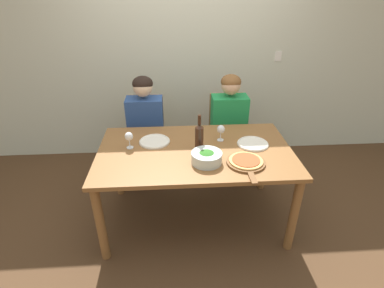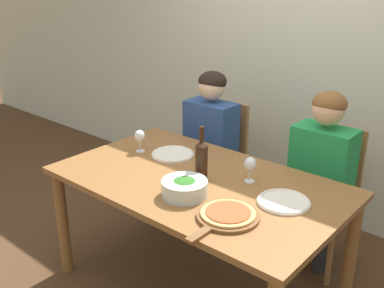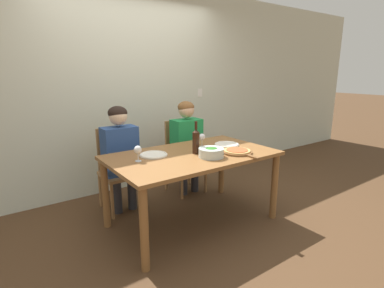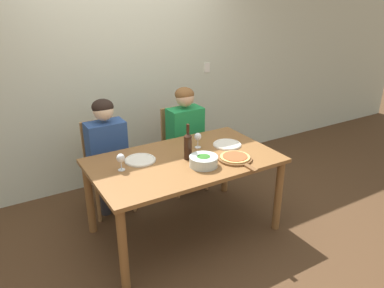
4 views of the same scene
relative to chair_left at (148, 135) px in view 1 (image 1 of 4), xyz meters
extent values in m
plane|color=#4C331E|center=(0.48, -0.83, -0.50)|extent=(40.00, 40.00, 0.00)
cube|color=beige|center=(0.48, 0.54, 0.85)|extent=(10.00, 0.05, 2.70)
cube|color=white|center=(1.58, 0.51, 0.75)|extent=(0.08, 0.01, 0.12)
cube|color=brown|center=(0.48, -0.83, 0.25)|extent=(1.68, 0.99, 0.04)
cylinder|color=brown|center=(-0.30, -1.26, -0.13)|extent=(0.07, 0.07, 0.72)
cylinder|color=brown|center=(1.26, -1.26, -0.13)|extent=(0.07, 0.07, 0.72)
cylinder|color=brown|center=(-0.30, -0.39, -0.13)|extent=(0.07, 0.07, 0.72)
cylinder|color=brown|center=(1.26, -0.39, -0.13)|extent=(0.07, 0.07, 0.72)
cube|color=#9E7042|center=(0.00, -0.08, -0.08)|extent=(0.42, 0.42, 0.04)
cube|color=#9E7042|center=(0.00, 0.12, 0.19)|extent=(0.38, 0.03, 0.50)
cylinder|color=#9E7042|center=(-0.19, -0.27, -0.30)|extent=(0.04, 0.04, 0.40)
cylinder|color=#9E7042|center=(0.19, -0.27, -0.30)|extent=(0.04, 0.04, 0.40)
cylinder|color=#9E7042|center=(-0.19, 0.11, -0.30)|extent=(0.04, 0.04, 0.40)
cylinder|color=#9E7042|center=(0.19, 0.11, -0.30)|extent=(0.04, 0.04, 0.40)
cube|color=#9E7042|center=(0.91, -0.08, -0.08)|extent=(0.42, 0.42, 0.04)
cube|color=#9E7042|center=(0.91, 0.12, 0.19)|extent=(0.38, 0.03, 0.50)
cylinder|color=#9E7042|center=(0.72, -0.27, -0.30)|extent=(0.04, 0.04, 0.40)
cylinder|color=#9E7042|center=(1.10, -0.27, -0.30)|extent=(0.04, 0.04, 0.40)
cylinder|color=#9E7042|center=(0.72, 0.11, -0.30)|extent=(0.04, 0.04, 0.40)
cylinder|color=#9E7042|center=(1.10, 0.11, -0.30)|extent=(0.04, 0.04, 0.40)
cylinder|color=#28282D|center=(-0.09, -0.16, -0.28)|extent=(0.10, 0.10, 0.44)
cylinder|color=#28282D|center=(0.09, -0.16, -0.28)|extent=(0.10, 0.10, 0.44)
cube|color=navy|center=(0.00, -0.10, 0.21)|extent=(0.38, 0.22, 0.54)
cylinder|color=navy|center=(-0.20, -0.34, 0.06)|extent=(0.07, 0.31, 0.14)
cylinder|color=navy|center=(0.20, -0.34, 0.06)|extent=(0.07, 0.31, 0.14)
sphere|color=beige|center=(0.00, -0.10, 0.60)|extent=(0.20, 0.20, 0.20)
ellipsoid|color=black|center=(0.00, -0.09, 0.64)|extent=(0.21, 0.21, 0.15)
cylinder|color=#28282D|center=(0.82, -0.16, -0.28)|extent=(0.10, 0.10, 0.44)
cylinder|color=#28282D|center=(1.00, -0.16, -0.28)|extent=(0.10, 0.10, 0.44)
cube|color=#1E8C47|center=(0.91, -0.10, 0.21)|extent=(0.38, 0.22, 0.54)
cylinder|color=#1E8C47|center=(0.71, -0.34, 0.06)|extent=(0.07, 0.31, 0.14)
cylinder|color=#1E8C47|center=(1.11, -0.34, 0.06)|extent=(0.07, 0.31, 0.14)
sphere|color=#DBAD89|center=(0.91, -0.10, 0.60)|extent=(0.20, 0.20, 0.20)
ellipsoid|color=brown|center=(0.91, -0.09, 0.64)|extent=(0.21, 0.21, 0.15)
cylinder|color=black|center=(0.51, -0.84, 0.37)|extent=(0.07, 0.07, 0.22)
cone|color=black|center=(0.51, -0.84, 0.50)|extent=(0.07, 0.07, 0.03)
cylinder|color=black|center=(0.51, -0.84, 0.55)|extent=(0.03, 0.03, 0.08)
cylinder|color=silver|center=(0.56, -1.03, 0.31)|extent=(0.25, 0.25, 0.09)
ellipsoid|color=#2D6B23|center=(0.56, -1.03, 0.31)|extent=(0.20, 0.20, 0.10)
cylinder|color=silver|center=(0.12, -0.66, 0.27)|extent=(0.28, 0.28, 0.01)
torus|color=silver|center=(0.12, -0.66, 0.28)|extent=(0.27, 0.27, 0.02)
cylinder|color=silver|center=(1.00, -0.76, 0.27)|extent=(0.28, 0.28, 0.01)
torus|color=silver|center=(1.00, -0.76, 0.28)|extent=(0.27, 0.27, 0.02)
cylinder|color=brown|center=(0.87, -1.07, 0.27)|extent=(0.31, 0.31, 0.02)
cube|color=brown|center=(0.87, -1.29, 0.27)|extent=(0.04, 0.14, 0.02)
cylinder|color=tan|center=(0.87, -1.07, 0.29)|extent=(0.27, 0.27, 0.01)
cylinder|color=#AD4C28|center=(0.87, -1.07, 0.30)|extent=(0.22, 0.22, 0.01)
cylinder|color=silver|center=(-0.09, -0.75, 0.27)|extent=(0.06, 0.06, 0.01)
cylinder|color=silver|center=(-0.09, -0.75, 0.31)|extent=(0.01, 0.01, 0.07)
ellipsoid|color=silver|center=(-0.09, -0.75, 0.38)|extent=(0.07, 0.07, 0.08)
ellipsoid|color=maroon|center=(-0.09, -0.75, 0.36)|extent=(0.06, 0.06, 0.03)
cylinder|color=silver|center=(0.72, -0.66, 0.27)|extent=(0.06, 0.06, 0.01)
cylinder|color=silver|center=(0.72, -0.66, 0.31)|extent=(0.01, 0.01, 0.07)
ellipsoid|color=silver|center=(0.72, -0.66, 0.38)|extent=(0.07, 0.07, 0.08)
ellipsoid|color=maroon|center=(0.72, -0.66, 0.36)|extent=(0.06, 0.06, 0.03)
camera|label=1|loc=(0.30, -3.07, 1.55)|focal=28.00mm
camera|label=2|loc=(1.98, -2.64, 1.39)|focal=42.00mm
camera|label=3|loc=(-1.23, -3.21, 1.09)|focal=28.00mm
camera|label=4|loc=(-1.02, -3.50, 1.69)|focal=35.00mm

